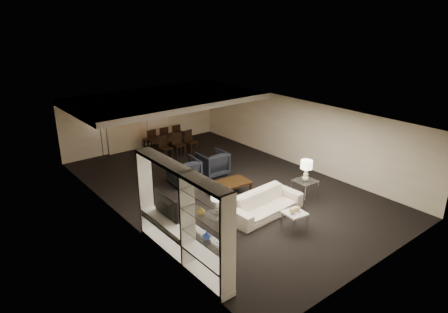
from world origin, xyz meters
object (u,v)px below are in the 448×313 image
side_table_left (218,224)px  chair_fm (162,137)px  floor_lamp (102,141)px  table_lamp_left (218,202)px  armchair_right (212,163)px  pendant_light (173,110)px  vase_blue (207,235)px  television (162,207)px  marble_table (294,221)px  chair_nl (166,148)px  table_lamp_right (306,171)px  chair_nr (191,142)px  coffee_table (230,189)px  sofa (265,204)px  side_table_right (305,190)px  vase_amber (201,211)px  chair_nm (179,145)px  chair_fl (150,140)px  dining_table (170,144)px  armchair_left (184,171)px  floor_speaker (185,199)px  chair_fr (174,134)px

side_table_left → chair_fm: 7.47m
floor_lamp → table_lamp_left: bearing=-89.5°
armchair_right → floor_lamp: bearing=-56.8°
pendant_light → vase_blue: pendant_light is taller
television → marble_table: bearing=-117.4°
chair_nl → table_lamp_right: bearing=-81.9°
table_lamp_right → chair_nr: 5.78m
coffee_table → table_lamp_left: (-1.70, -1.60, 0.70)m
pendant_light → chair_nr: pendant_light is taller
sofa → side_table_right: 1.70m
sofa → marble_table: 1.10m
side_table_left → chair_nr: (3.06, 5.75, 0.16)m
armchair_right → chair_nl: chair_nl is taller
pendant_light → marble_table: size_ratio=0.97×
pendant_light → vase_amber: bearing=-117.7°
vase_blue → chair_nl: bearing=65.6°
chair_nm → marble_table: bearing=-90.4°
table_lamp_left → television: (-1.34, 0.48, 0.11)m
pendant_light → sofa: bearing=-95.4°
coffee_table → television: (-3.04, -1.12, 0.81)m
television → chair_fm: television is taller
table_lamp_left → chair_fl: size_ratio=0.72×
dining_table → chair_nm: 0.67m
side_table_right → vase_amber: 5.10m
table_lamp_right → marble_table: 2.13m
side_table_right → table_lamp_right: (0.00, 0.00, 0.63)m
side_table_left → floor_lamp: bearing=90.5°
pendant_light → table_lamp_right: bearing=-78.4°
armchair_left → pendant_light: bearing=-109.2°
dining_table → chair_fm: bearing=90.9°
marble_table → floor_lamp: size_ratio=0.36×
armchair_right → side_table_left: bearing=57.8°
armchair_left → floor_lamp: floor_lamp is taller
side_table_right → dining_table: 6.46m
floor_lamp → chair_nm: bearing=-31.9°
side_table_left → floor_speaker: floor_speaker is taller
sofa → side_table_left: sofa is taller
vase_amber → chair_nr: size_ratio=0.19×
chair_nr → side_table_right: bearing=-94.5°
television → chair_fr: (4.40, 6.57, -0.58)m
chair_fm → coffee_table: bearing=82.6°
side_table_right → table_lamp_left: bearing=180.0°
chair_nl → chair_fm: same height
sofa → chair_nl: (0.16, 5.75, 0.12)m
armchair_right → vase_amber: bearing=53.4°
chair_fl → chair_nl: bearing=86.6°
chair_nm → chair_fl: bearing=120.7°
chair_nr → chair_fl: size_ratio=1.00×
floor_lamp → armchair_right: bearing=-59.5°
television → dining_table: television is taller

